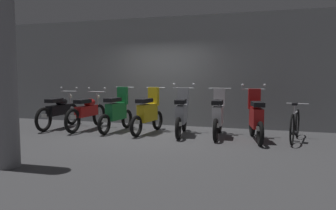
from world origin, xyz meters
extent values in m
plane|color=#4C4C4F|center=(0.00, 0.00, 0.00)|extent=(80.00, 80.00, 0.00)
cube|color=gray|center=(0.00, 1.87, 1.60)|extent=(16.00, 0.30, 3.20)
torus|color=black|center=(-2.71, 0.95, 0.33)|extent=(0.09, 0.65, 0.65)
torus|color=black|center=(-2.70, -0.35, 0.33)|extent=(0.09, 0.65, 0.65)
cube|color=black|center=(-2.70, 0.30, 0.52)|extent=(0.22, 0.83, 0.28)
ellipsoid|color=black|center=(-2.71, 0.45, 0.73)|extent=(0.26, 0.44, 0.22)
cube|color=black|center=(-2.70, 0.11, 0.80)|extent=(0.24, 0.52, 0.10)
cylinder|color=#B7BABF|center=(-2.71, 0.84, 1.02)|extent=(0.56, 0.04, 0.04)
sphere|color=#B7BABF|center=(-2.97, 0.84, 1.12)|extent=(0.07, 0.07, 0.07)
sphere|color=#B7BABF|center=(-2.45, 0.84, 1.12)|extent=(0.07, 0.07, 0.07)
cylinder|color=#B7BABF|center=(-2.71, 0.89, 0.65)|extent=(0.06, 0.16, 0.65)
sphere|color=silver|center=(-2.71, 0.89, 0.87)|extent=(0.12, 0.12, 0.12)
cube|color=white|center=(-2.70, -0.33, 0.43)|extent=(0.16, 0.01, 0.10)
torus|color=black|center=(-1.78, 0.95, 0.33)|extent=(0.11, 0.65, 0.65)
torus|color=black|center=(-1.82, -0.35, 0.33)|extent=(0.11, 0.65, 0.65)
cube|color=red|center=(-1.80, 0.30, 0.52)|extent=(0.25, 0.84, 0.28)
ellipsoid|color=red|center=(-1.80, 0.46, 0.73)|extent=(0.27, 0.45, 0.22)
cube|color=black|center=(-1.81, 0.12, 0.80)|extent=(0.26, 0.53, 0.10)
cylinder|color=#B7BABF|center=(-1.79, 0.85, 1.02)|extent=(0.56, 0.05, 0.04)
sphere|color=#B7BABF|center=(-2.05, 0.86, 1.12)|extent=(0.07, 0.07, 0.07)
sphere|color=#B7BABF|center=(-1.53, 0.84, 1.12)|extent=(0.07, 0.07, 0.07)
cylinder|color=#B7BABF|center=(-1.78, 0.90, 0.65)|extent=(0.06, 0.16, 0.65)
sphere|color=silver|center=(-1.78, 0.90, 0.87)|extent=(0.12, 0.12, 0.12)
cube|color=white|center=(-1.82, -0.32, 0.43)|extent=(0.16, 0.02, 0.10)
torus|color=black|center=(-0.85, 0.86, 0.27)|extent=(0.14, 0.54, 0.53)
torus|color=black|center=(-0.95, -0.29, 0.27)|extent=(0.14, 0.54, 0.53)
cube|color=#197238|center=(-0.90, 0.28, 0.54)|extent=(0.28, 0.75, 0.44)
cube|color=#197238|center=(-0.87, 0.63, 0.94)|extent=(0.29, 0.14, 0.48)
cube|color=black|center=(-0.92, 0.12, 0.85)|extent=(0.28, 0.54, 0.10)
cylinder|color=#B7BABF|center=(-0.86, 0.77, 1.16)|extent=(0.56, 0.08, 0.04)
cylinder|color=#B7BABF|center=(-0.86, 0.81, 0.69)|extent=(0.07, 0.15, 0.85)
sphere|color=silver|center=(-0.86, 0.81, 1.01)|extent=(0.12, 0.12, 0.12)
cube|color=white|center=(-0.95, -0.27, 0.36)|extent=(0.16, 0.03, 0.10)
torus|color=black|center=(0.08, 0.82, 0.27)|extent=(0.16, 0.54, 0.53)
torus|color=black|center=(-0.08, -0.32, 0.27)|extent=(0.16, 0.54, 0.53)
cube|color=gold|center=(0.00, 0.25, 0.54)|extent=(0.31, 0.76, 0.44)
cube|color=gold|center=(0.05, 0.59, 0.94)|extent=(0.29, 0.16, 0.48)
cube|color=black|center=(-0.02, 0.09, 0.85)|extent=(0.31, 0.55, 0.10)
cylinder|color=#B7BABF|center=(0.06, 0.73, 1.16)|extent=(0.56, 0.11, 0.04)
cylinder|color=#B7BABF|center=(0.07, 0.78, 0.69)|extent=(0.07, 0.15, 0.85)
sphere|color=silver|center=(0.07, 0.78, 1.01)|extent=(0.12, 0.12, 0.12)
cube|color=white|center=(-0.07, -0.29, 0.36)|extent=(0.16, 0.03, 0.10)
torus|color=black|center=(0.83, 0.82, 0.27)|extent=(0.16, 0.54, 0.53)
torus|color=black|center=(0.98, -0.32, 0.27)|extent=(0.16, 0.54, 0.53)
cube|color=#9EA0A8|center=(0.90, 0.25, 0.54)|extent=(0.32, 0.76, 0.44)
cube|color=#9EA0A8|center=(0.86, 0.59, 0.94)|extent=(0.29, 0.16, 0.48)
cube|color=black|center=(0.92, 0.09, 0.85)|extent=(0.31, 0.55, 0.10)
cylinder|color=#B7BABF|center=(0.84, 0.73, 1.16)|extent=(0.56, 0.11, 0.04)
sphere|color=#B7BABF|center=(0.58, 0.69, 1.26)|extent=(0.07, 0.07, 0.07)
sphere|color=#B7BABF|center=(1.10, 0.76, 1.26)|extent=(0.07, 0.07, 0.07)
cylinder|color=#B7BABF|center=(0.83, 0.77, 0.69)|extent=(0.08, 0.15, 0.85)
sphere|color=silver|center=(0.83, 0.77, 1.01)|extent=(0.12, 0.12, 0.12)
cube|color=white|center=(0.97, -0.30, 0.36)|extent=(0.16, 0.03, 0.10)
torus|color=black|center=(1.77, 0.86, 0.27)|extent=(0.12, 0.53, 0.53)
torus|color=black|center=(1.84, -0.29, 0.27)|extent=(0.12, 0.53, 0.53)
cube|color=silver|center=(1.80, 0.28, 0.54)|extent=(0.27, 0.75, 0.44)
cube|color=silver|center=(1.78, 0.63, 0.94)|extent=(0.29, 0.14, 0.48)
cube|color=black|center=(1.81, 0.12, 0.85)|extent=(0.27, 0.53, 0.10)
cylinder|color=#B7BABF|center=(1.77, 0.76, 1.16)|extent=(0.56, 0.07, 0.04)
cylinder|color=#B7BABF|center=(1.77, 0.81, 0.69)|extent=(0.07, 0.15, 0.85)
sphere|color=silver|center=(1.77, 0.81, 1.01)|extent=(0.12, 0.12, 0.12)
cube|color=white|center=(1.84, -0.27, 0.36)|extent=(0.16, 0.02, 0.10)
torus|color=black|center=(2.59, 0.64, 0.27)|extent=(0.19, 0.54, 0.53)
torus|color=black|center=(2.81, -0.49, 0.27)|extent=(0.19, 0.54, 0.53)
cube|color=red|center=(2.70, 0.08, 0.54)|extent=(0.36, 0.76, 0.44)
cube|color=red|center=(2.64, 0.41, 0.94)|extent=(0.30, 0.17, 0.48)
cube|color=black|center=(2.74, -0.08, 0.85)|extent=(0.34, 0.56, 0.10)
cylinder|color=#B7BABF|center=(2.61, 0.55, 1.16)|extent=(0.56, 0.14, 0.04)
sphere|color=#B7BABF|center=(2.36, 0.50, 1.26)|extent=(0.07, 0.07, 0.07)
sphere|color=#B7BABF|center=(2.87, 0.60, 1.26)|extent=(0.07, 0.07, 0.07)
cylinder|color=#B7BABF|center=(2.60, 0.60, 0.69)|extent=(0.08, 0.16, 0.85)
sphere|color=silver|center=(2.60, 0.60, 1.01)|extent=(0.12, 0.12, 0.12)
cube|color=white|center=(2.81, -0.47, 0.36)|extent=(0.16, 0.04, 0.10)
torus|color=black|center=(3.64, 0.86, 0.34)|extent=(0.16, 0.68, 0.68)
torus|color=black|center=(3.46, -0.18, 0.34)|extent=(0.16, 0.68, 0.68)
cylinder|color=silver|center=(3.55, 0.34, 0.64)|extent=(0.15, 0.68, 0.04)
cylinder|color=silver|center=(3.52, 0.13, 0.74)|extent=(0.03, 0.03, 0.22)
cube|color=black|center=(3.52, 0.13, 0.86)|extent=(0.14, 0.23, 0.05)
cylinder|color=#B7BABF|center=(3.62, 0.73, 0.82)|extent=(0.50, 0.11, 0.03)
cylinder|color=black|center=(3.54, 0.29, 0.19)|extent=(0.14, 0.12, 0.10)
cylinder|color=gray|center=(-1.09, -3.33, 1.60)|extent=(0.42, 0.42, 3.20)
camera|label=1|loc=(2.97, -7.55, 1.49)|focal=34.99mm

